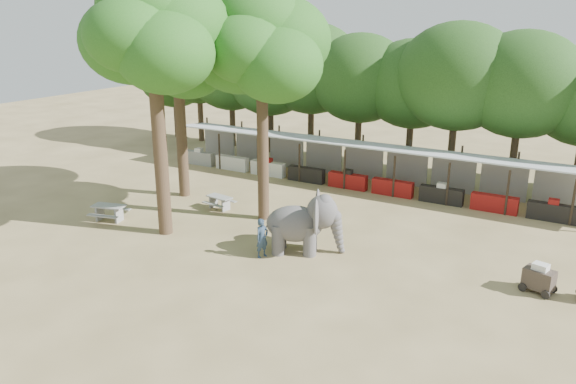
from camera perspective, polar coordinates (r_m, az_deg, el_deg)
The scene contains 11 objects.
ground at distance 22.59m, azimuth -4.14°, elevation -8.59°, with size 100.00×100.00×0.00m, color olive.
vendor_stalls at distance 33.81m, azimuth 8.95°, elevation 2.37°, with size 28.00×2.99×2.80m.
yard_tree_left at distance 31.60m, azimuth -11.24°, elevation 14.12°, with size 7.10×6.90×11.02m.
yard_tree_center at distance 25.84m, azimuth -13.60°, elevation 15.49°, with size 7.10×6.90×12.04m.
yard_tree_back at distance 27.20m, azimuth -2.75°, elevation 14.63°, with size 7.10×6.90×11.36m.
backdrop_trees at distance 37.79m, azimuth 12.15°, elevation 10.49°, with size 46.46×5.95×8.33m.
elephant at distance 24.29m, azimuth 1.66°, elevation -3.18°, with size 3.57×2.82×2.67m.
handler at distance 23.96m, azimuth -2.65°, elevation -4.70°, with size 0.62×0.41×1.73m, color #26384C.
picnic_table_near at distance 29.57m, azimuth -17.73°, elevation -1.82°, with size 1.95×1.83×0.82m.
picnic_table_far at distance 30.13m, azimuth -6.97°, elevation -0.88°, with size 1.59×1.47×0.70m.
cart_back at distance 23.13m, azimuth 24.15°, elevation -7.98°, with size 1.35×1.06×1.15m.
Camera 1 is at (11.43, -16.74, 9.97)m, focal length 35.00 mm.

